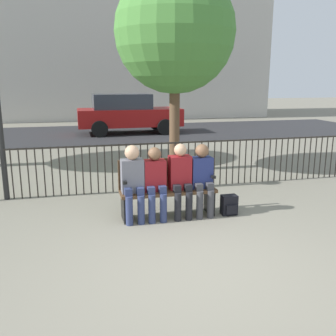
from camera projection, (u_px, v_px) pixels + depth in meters
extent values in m
plane|color=gray|center=(206.00, 270.00, 4.32)|extent=(80.00, 80.00, 0.00)
cube|color=#4C331E|center=(168.00, 191.00, 5.93)|extent=(1.52, 0.45, 0.05)
cube|color=#4C331E|center=(165.00, 172.00, 6.06)|extent=(1.52, 0.05, 0.47)
cube|color=black|center=(124.00, 208.00, 5.82)|extent=(0.06, 0.38, 0.40)
cube|color=black|center=(209.00, 201.00, 6.15)|extent=(0.06, 0.38, 0.40)
cube|color=black|center=(124.00, 180.00, 5.72)|extent=(0.06, 0.38, 0.04)
cube|color=black|center=(210.00, 175.00, 6.05)|extent=(0.06, 0.38, 0.04)
cylinder|color=navy|center=(129.00, 211.00, 5.61)|extent=(0.11, 0.11, 0.45)
cylinder|color=navy|center=(141.00, 210.00, 5.66)|extent=(0.11, 0.11, 0.45)
cube|color=navy|center=(128.00, 191.00, 5.65)|extent=(0.11, 0.20, 0.12)
cube|color=navy|center=(140.00, 191.00, 5.69)|extent=(0.11, 0.20, 0.12)
cube|color=slate|center=(132.00, 176.00, 5.74)|extent=(0.34, 0.22, 0.52)
sphere|color=tan|center=(132.00, 152.00, 5.63)|extent=(0.22, 0.22, 0.22)
cylinder|color=navy|center=(152.00, 209.00, 5.70)|extent=(0.11, 0.11, 0.45)
cylinder|color=navy|center=(163.00, 208.00, 5.74)|extent=(0.11, 0.11, 0.45)
cube|color=navy|center=(150.00, 190.00, 5.73)|extent=(0.11, 0.20, 0.12)
cube|color=navy|center=(162.00, 189.00, 5.77)|extent=(0.11, 0.20, 0.12)
cube|color=maroon|center=(154.00, 175.00, 5.82)|extent=(0.34, 0.22, 0.49)
sphere|color=brown|center=(154.00, 154.00, 5.72)|extent=(0.20, 0.20, 0.20)
cylinder|color=black|center=(178.00, 207.00, 5.79)|extent=(0.11, 0.11, 0.45)
cylinder|color=black|center=(189.00, 206.00, 5.83)|extent=(0.11, 0.11, 0.45)
cube|color=black|center=(176.00, 188.00, 5.83)|extent=(0.11, 0.20, 0.12)
cube|color=black|center=(187.00, 187.00, 5.87)|extent=(0.11, 0.20, 0.12)
cube|color=maroon|center=(180.00, 172.00, 5.91)|extent=(0.34, 0.22, 0.53)
sphere|color=tan|center=(180.00, 150.00, 5.81)|extent=(0.20, 0.20, 0.20)
cylinder|color=#3D3D42|center=(200.00, 205.00, 5.88)|extent=(0.11, 0.11, 0.45)
cylinder|color=#3D3D42|center=(211.00, 204.00, 5.92)|extent=(0.11, 0.11, 0.45)
cube|color=#3D3D42|center=(198.00, 187.00, 5.91)|extent=(0.11, 0.20, 0.12)
cube|color=#3D3D42|center=(209.00, 186.00, 5.95)|extent=(0.11, 0.20, 0.12)
cube|color=navy|center=(201.00, 172.00, 6.00)|extent=(0.34, 0.22, 0.49)
sphere|color=brown|center=(202.00, 151.00, 5.90)|extent=(0.22, 0.22, 0.22)
cube|color=black|center=(229.00, 205.00, 6.08)|extent=(0.25, 0.17, 0.32)
cube|color=black|center=(231.00, 210.00, 6.00)|extent=(0.18, 0.04, 0.15)
cylinder|color=#2D2823|center=(4.00, 174.00, 6.78)|extent=(0.02, 0.02, 0.95)
cylinder|color=#2D2823|center=(12.00, 174.00, 6.81)|extent=(0.02, 0.02, 0.95)
cylinder|color=#2D2823|center=(20.00, 174.00, 6.84)|extent=(0.02, 0.02, 0.95)
cylinder|color=#2D2823|center=(28.00, 173.00, 6.87)|extent=(0.02, 0.02, 0.95)
cylinder|color=#2D2823|center=(36.00, 173.00, 6.91)|extent=(0.02, 0.02, 0.95)
cylinder|color=#2D2823|center=(44.00, 172.00, 6.94)|extent=(0.02, 0.02, 0.95)
cylinder|color=#2D2823|center=(52.00, 172.00, 6.97)|extent=(0.02, 0.02, 0.95)
cylinder|color=#2D2823|center=(60.00, 171.00, 7.01)|extent=(0.02, 0.02, 0.95)
cylinder|color=#2D2823|center=(68.00, 171.00, 7.04)|extent=(0.02, 0.02, 0.95)
cylinder|color=#2D2823|center=(75.00, 171.00, 7.07)|extent=(0.02, 0.02, 0.95)
cylinder|color=#2D2823|center=(83.00, 170.00, 7.11)|extent=(0.02, 0.02, 0.95)
cylinder|color=#2D2823|center=(90.00, 170.00, 7.14)|extent=(0.02, 0.02, 0.95)
cylinder|color=#2D2823|center=(98.00, 169.00, 7.17)|extent=(0.02, 0.02, 0.95)
cylinder|color=#2D2823|center=(105.00, 169.00, 7.20)|extent=(0.02, 0.02, 0.95)
cylinder|color=#2D2823|center=(112.00, 169.00, 7.24)|extent=(0.02, 0.02, 0.95)
cylinder|color=#2D2823|center=(120.00, 168.00, 7.27)|extent=(0.02, 0.02, 0.95)
cylinder|color=#2D2823|center=(127.00, 168.00, 7.30)|extent=(0.02, 0.02, 0.95)
cylinder|color=#2D2823|center=(134.00, 167.00, 7.34)|extent=(0.02, 0.02, 0.95)
cylinder|color=#2D2823|center=(141.00, 167.00, 7.37)|extent=(0.02, 0.02, 0.95)
cylinder|color=#2D2823|center=(148.00, 167.00, 7.40)|extent=(0.02, 0.02, 0.95)
cylinder|color=#2D2823|center=(155.00, 166.00, 7.44)|extent=(0.02, 0.02, 0.95)
cylinder|color=#2D2823|center=(162.00, 166.00, 7.47)|extent=(0.02, 0.02, 0.95)
cylinder|color=#2D2823|center=(168.00, 165.00, 7.50)|extent=(0.02, 0.02, 0.95)
cylinder|color=#2D2823|center=(175.00, 165.00, 7.53)|extent=(0.02, 0.02, 0.95)
cylinder|color=#2D2823|center=(182.00, 165.00, 7.57)|extent=(0.02, 0.02, 0.95)
cylinder|color=#2D2823|center=(188.00, 164.00, 7.60)|extent=(0.02, 0.02, 0.95)
cylinder|color=#2D2823|center=(195.00, 164.00, 7.63)|extent=(0.02, 0.02, 0.95)
cylinder|color=#2D2823|center=(201.00, 164.00, 7.67)|extent=(0.02, 0.02, 0.95)
cylinder|color=#2D2823|center=(208.00, 163.00, 7.70)|extent=(0.02, 0.02, 0.95)
cylinder|color=#2D2823|center=(214.00, 163.00, 7.73)|extent=(0.02, 0.02, 0.95)
cylinder|color=#2D2823|center=(221.00, 163.00, 7.77)|extent=(0.02, 0.02, 0.95)
cylinder|color=#2D2823|center=(227.00, 162.00, 7.80)|extent=(0.02, 0.02, 0.95)
cylinder|color=#2D2823|center=(233.00, 162.00, 7.83)|extent=(0.02, 0.02, 0.95)
cylinder|color=#2D2823|center=(239.00, 162.00, 7.86)|extent=(0.02, 0.02, 0.95)
cylinder|color=#2D2823|center=(245.00, 161.00, 7.90)|extent=(0.02, 0.02, 0.95)
cylinder|color=#2D2823|center=(251.00, 161.00, 7.93)|extent=(0.02, 0.02, 0.95)
cylinder|color=#2D2823|center=(257.00, 161.00, 7.96)|extent=(0.02, 0.02, 0.95)
cylinder|color=#2D2823|center=(263.00, 160.00, 8.00)|extent=(0.02, 0.02, 0.95)
cylinder|color=#2D2823|center=(269.00, 160.00, 8.03)|extent=(0.02, 0.02, 0.95)
cylinder|color=#2D2823|center=(275.00, 160.00, 8.06)|extent=(0.02, 0.02, 0.95)
cylinder|color=#2D2823|center=(281.00, 159.00, 8.10)|extent=(0.02, 0.02, 0.95)
cylinder|color=#2D2823|center=(287.00, 159.00, 8.13)|extent=(0.02, 0.02, 0.95)
cylinder|color=#2D2823|center=(293.00, 159.00, 8.16)|extent=(0.02, 0.02, 0.95)
cylinder|color=#2D2823|center=(298.00, 158.00, 8.20)|extent=(0.02, 0.02, 0.95)
cylinder|color=#2D2823|center=(304.00, 158.00, 8.23)|extent=(0.02, 0.02, 0.95)
cylinder|color=#2D2823|center=(310.00, 158.00, 8.26)|extent=(0.02, 0.02, 0.95)
cylinder|color=#2D2823|center=(315.00, 157.00, 8.29)|extent=(0.02, 0.02, 0.95)
cylinder|color=#2D2823|center=(321.00, 157.00, 8.33)|extent=(0.02, 0.02, 0.95)
cylinder|color=#2D2823|center=(326.00, 157.00, 8.36)|extent=(0.02, 0.02, 0.95)
cylinder|color=#2D2823|center=(331.00, 156.00, 8.39)|extent=(0.02, 0.02, 0.95)
cube|color=#2D2823|center=(149.00, 144.00, 7.30)|extent=(9.00, 0.03, 0.03)
cylinder|color=brown|center=(174.00, 120.00, 8.85)|extent=(0.24, 0.24, 2.45)
sphere|color=#478438|center=(175.00, 32.00, 8.40)|extent=(2.74, 2.74, 2.74)
cube|color=#2B2B2D|center=(109.00, 133.00, 15.65)|extent=(24.00, 6.00, 0.01)
cube|color=maroon|center=(130.00, 117.00, 15.47)|extent=(4.20, 1.70, 0.70)
cube|color=#2D333D|center=(122.00, 101.00, 15.24)|extent=(2.31, 1.56, 0.60)
cylinder|color=black|center=(165.00, 127.00, 15.03)|extent=(0.64, 0.20, 0.64)
cylinder|color=black|center=(156.00, 123.00, 16.67)|extent=(0.64, 0.20, 0.64)
cylinder|color=black|center=(100.00, 129.00, 14.42)|extent=(0.64, 0.20, 0.64)
cylinder|color=black|center=(97.00, 124.00, 16.06)|extent=(0.64, 0.20, 0.64)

